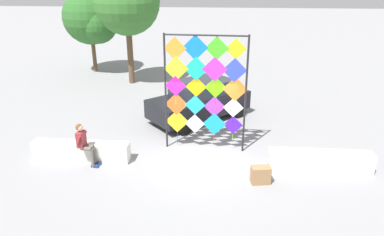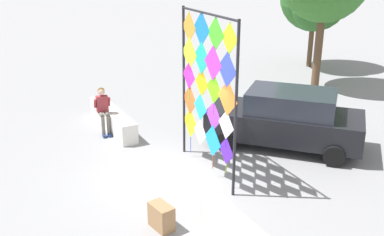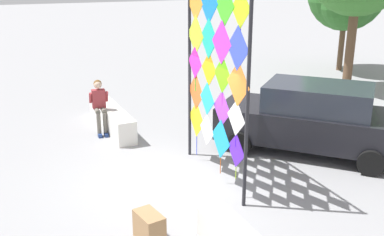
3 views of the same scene
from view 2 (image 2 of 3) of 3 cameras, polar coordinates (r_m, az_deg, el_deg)
name	(u,v)px [view 2 (image 2 of 3)]	position (r m, az deg, el deg)	size (l,w,h in m)	color
ground	(177,175)	(11.79, -1.97, -7.23)	(120.00, 120.00, 0.00)	gray
plaza_ledge_left	(112,119)	(14.94, -10.08, -0.10)	(3.32, 0.50, 0.64)	silver
kite_display_rack	(207,84)	(11.12, 1.90, 4.33)	(2.88, 0.18, 4.15)	#232328
seated_vendor	(103,107)	(14.36, -11.24, 1.34)	(0.68, 0.54, 1.49)	#666056
parked_car	(286,118)	(13.45, 11.88, -0.04)	(4.55, 4.39, 1.72)	black
cardboard_box_large	(161,216)	(9.59, -3.92, -12.38)	(0.57, 0.33, 0.54)	#9E754C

